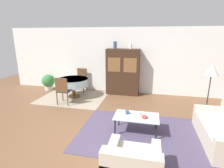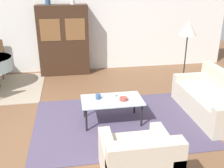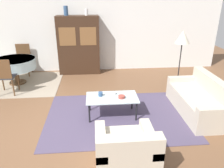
{
  "view_description": "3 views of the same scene",
  "coord_description": "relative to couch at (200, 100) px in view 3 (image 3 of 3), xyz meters",
  "views": [
    {
      "loc": [
        1.33,
        -3.58,
        2.37
      ],
      "look_at": [
        0.2,
        1.4,
        0.95
      ],
      "focal_mm": 28.0,
      "sensor_mm": 36.0,
      "label": 1
    },
    {
      "loc": [
        0.34,
        -3.8,
        2.42
      ],
      "look_at": [
        1.05,
        0.4,
        0.75
      ],
      "focal_mm": 42.0,
      "sensor_mm": 36.0,
      "label": 2
    },
    {
      "loc": [
        0.69,
        -3.77,
        2.48
      ],
      "look_at": [
        1.05,
        0.4,
        0.75
      ],
      "focal_mm": 35.0,
      "sensor_mm": 36.0,
      "label": 3
    }
  ],
  "objects": [
    {
      "name": "dining_chair_far",
      "position": [
        -4.64,
        2.95,
        0.28
      ],
      "size": [
        0.44,
        0.44,
        0.98
      ],
      "rotation": [
        0.0,
        0.0,
        3.14
      ],
      "color": "brown",
      "rests_on": "dining_rug"
    },
    {
      "name": "dining_rug",
      "position": [
        -4.63,
        2.06,
        -0.28
      ],
      "size": [
        2.5,
        2.0,
        0.01
      ],
      "color": "gray",
      "rests_on": "ground_plane"
    },
    {
      "name": "vase_tall",
      "position": [
        -3.14,
        2.95,
        1.72
      ],
      "size": [
        0.14,
        0.14,
        0.28
      ],
      "color": "#33517A",
      "rests_on": "display_cabinet"
    },
    {
      "name": "cup",
      "position": [
        -2.22,
        0.09,
        0.21
      ],
      "size": [
        0.09,
        0.09,
        0.09
      ],
      "color": "#33517A",
      "rests_on": "coffee_table"
    },
    {
      "name": "dining_table",
      "position": [
        -4.64,
        2.13,
        0.31
      ],
      "size": [
        1.19,
        1.19,
        0.74
      ],
      "color": "brown",
      "rests_on": "dining_rug"
    },
    {
      "name": "area_rug",
      "position": [
        -1.86,
        -0.03,
        -0.28
      ],
      "size": [
        3.06,
        2.23,
        0.01
      ],
      "color": "#4C425B",
      "rests_on": "ground_plane"
    },
    {
      "name": "coffee_table",
      "position": [
        -1.98,
        0.01,
        0.12
      ],
      "size": [
        1.09,
        0.63,
        0.44
      ],
      "color": "black",
      "rests_on": "area_rug"
    },
    {
      "name": "wall_back",
      "position": [
        -3.02,
        3.24,
        1.06
      ],
      "size": [
        10.0,
        0.06,
        2.7
      ],
      "color": "white",
      "rests_on": "ground_plane"
    },
    {
      "name": "armchair",
      "position": [
        -1.9,
        -1.54,
        -0.0
      ],
      "size": [
        0.91,
        0.89,
        0.76
      ],
      "color": "beige",
      "rests_on": "ground_plane"
    },
    {
      "name": "ground_plane",
      "position": [
        -3.02,
        -0.39,
        -0.29
      ],
      "size": [
        14.0,
        14.0,
        0.0
      ],
      "primitive_type": "plane",
      "color": "brown"
    },
    {
      "name": "display_cabinet",
      "position": [
        -2.81,
        2.95,
        0.65
      ],
      "size": [
        1.33,
        0.48,
        1.86
      ],
      "color": "#382316",
      "rests_on": "ground_plane"
    },
    {
      "name": "bowl",
      "position": [
        -1.78,
        -0.05,
        0.19
      ],
      "size": [
        0.14,
        0.14,
        0.06
      ],
      "color": "#9E4238",
      "rests_on": "coffee_table"
    },
    {
      "name": "couch",
      "position": [
        0.0,
        0.0,
        0.0
      ],
      "size": [
        0.85,
        1.79,
        0.79
      ],
      "rotation": [
        0.0,
        0.0,
        1.57
      ],
      "color": "beige",
      "rests_on": "ground_plane"
    },
    {
      "name": "dining_chair_near",
      "position": [
        -4.64,
        1.32,
        0.28
      ],
      "size": [
        0.44,
        0.44,
        0.98
      ],
      "color": "brown",
      "rests_on": "dining_rug"
    },
    {
      "name": "bowl_small",
      "position": [
        -1.92,
        0.15,
        0.18
      ],
      "size": [
        0.1,
        0.1,
        0.04
      ],
      "color": "white",
      "rests_on": "coffee_table"
    },
    {
      "name": "floor_lamp",
      "position": [
        -0.02,
        1.34,
        1.1
      ],
      "size": [
        0.39,
        0.39,
        1.62
      ],
      "color": "black",
      "rests_on": "ground_plane"
    },
    {
      "name": "vase_short",
      "position": [
        -2.52,
        2.95,
        1.67
      ],
      "size": [
        0.11,
        0.11,
        0.2
      ],
      "color": "white",
      "rests_on": "display_cabinet"
    }
  ]
}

